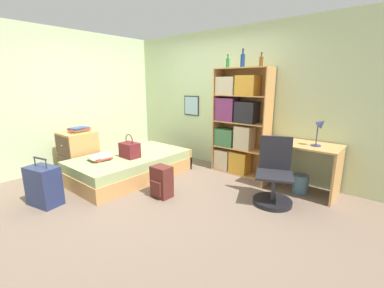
% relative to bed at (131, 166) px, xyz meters
% --- Properties ---
extents(ground_plane, '(14.00, 14.00, 0.00)m').
position_rel_bed_xyz_m(ground_plane, '(0.69, -0.02, -0.19)').
color(ground_plane, '#756051').
extents(wall_back, '(10.00, 0.09, 2.60)m').
position_rel_bed_xyz_m(wall_back, '(0.69, 1.62, 1.11)').
color(wall_back, beige).
rests_on(wall_back, ground_plane).
extents(wall_left, '(0.06, 10.00, 2.60)m').
position_rel_bed_xyz_m(wall_left, '(-1.44, -0.02, 1.11)').
color(wall_left, beige).
rests_on(wall_left, ground_plane).
extents(bed, '(1.15, 2.00, 0.39)m').
position_rel_bed_xyz_m(bed, '(0.00, 0.00, 0.00)').
color(bed, tan).
rests_on(bed, ground_plane).
extents(handbag, '(0.32, 0.23, 0.40)m').
position_rel_bed_xyz_m(handbag, '(0.11, -0.10, 0.33)').
color(handbag, maroon).
rests_on(handbag, bed).
extents(book_stack_on_bed, '(0.33, 0.38, 0.08)m').
position_rel_bed_xyz_m(book_stack_on_bed, '(-0.14, -0.50, 0.24)').
color(book_stack_on_bed, '#427A4C').
rests_on(book_stack_on_bed, bed).
extents(suitcase, '(0.48, 0.36, 0.67)m').
position_rel_bed_xyz_m(suitcase, '(-0.02, -1.43, 0.08)').
color(suitcase, navy).
rests_on(suitcase, ground_plane).
extents(dresser, '(0.56, 0.58, 0.75)m').
position_rel_bed_xyz_m(dresser, '(-0.94, -0.47, 0.18)').
color(dresser, tan).
rests_on(dresser, ground_plane).
extents(magazine_pile_on_dresser, '(0.34, 0.40, 0.08)m').
position_rel_bed_xyz_m(magazine_pile_on_dresser, '(-0.93, -0.42, 0.60)').
color(magazine_pile_on_dresser, gold).
rests_on(magazine_pile_on_dresser, dresser).
extents(bookcase, '(1.01, 0.35, 1.88)m').
position_rel_bed_xyz_m(bookcase, '(1.29, 1.39, 0.71)').
color(bookcase, tan).
rests_on(bookcase, ground_plane).
extents(bottle_green, '(0.06, 0.06, 0.23)m').
position_rel_bed_xyz_m(bottle_green, '(1.06, 1.38, 1.77)').
color(bottle_green, '#1E6B2D').
rests_on(bottle_green, bookcase).
extents(bottle_brown, '(0.08, 0.08, 0.30)m').
position_rel_bed_xyz_m(bottle_brown, '(1.37, 1.36, 1.80)').
color(bottle_brown, navy).
rests_on(bottle_brown, bookcase).
extents(bottle_clear, '(0.06, 0.06, 0.22)m').
position_rel_bed_xyz_m(bottle_clear, '(1.70, 1.37, 1.76)').
color(bottle_clear, brown).
rests_on(bottle_clear, bookcase).
extents(desk, '(1.02, 0.61, 0.75)m').
position_rel_bed_xyz_m(desk, '(2.50, 1.26, 0.31)').
color(desk, tan).
rests_on(desk, ground_plane).
extents(desk_lamp, '(0.19, 0.14, 0.41)m').
position_rel_bed_xyz_m(desk_lamp, '(2.71, 1.23, 0.82)').
color(desk_lamp, navy).
rests_on(desk_lamp, desk).
extents(desk_chair, '(0.63, 0.63, 0.91)m').
position_rel_bed_xyz_m(desk_chair, '(2.34, 0.63, 0.08)').
color(desk_chair, black).
rests_on(desk_chair, ground_plane).
extents(backpack, '(0.28, 0.24, 0.46)m').
position_rel_bed_xyz_m(backpack, '(1.03, -0.24, 0.03)').
color(backpack, '#56231E').
rests_on(backpack, ground_plane).
extents(waste_bin, '(0.22, 0.22, 0.28)m').
position_rel_bed_xyz_m(waste_bin, '(2.53, 1.20, -0.05)').
color(waste_bin, slate).
rests_on(waste_bin, ground_plane).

